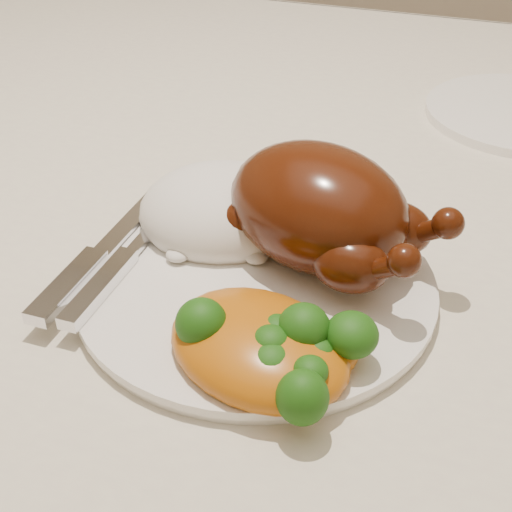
% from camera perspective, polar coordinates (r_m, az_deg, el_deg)
% --- Properties ---
extents(dining_table, '(1.60, 0.90, 0.76)m').
position_cam_1_polar(dining_table, '(0.73, 0.25, 0.69)').
color(dining_table, brown).
rests_on(dining_table, floor).
extents(tablecloth, '(1.73, 1.03, 0.18)m').
position_cam_1_polar(tablecloth, '(0.69, 0.27, 5.71)').
color(tablecloth, beige).
rests_on(tablecloth, dining_table).
extents(dinner_plate, '(0.31, 0.31, 0.01)m').
position_cam_1_polar(dinner_plate, '(0.50, 0.00, -2.38)').
color(dinner_plate, white).
rests_on(dinner_plate, tablecloth).
extents(roast_chicken, '(0.18, 0.14, 0.09)m').
position_cam_1_polar(roast_chicken, '(0.50, 5.31, 3.73)').
color(roast_chicken, '#4A1807').
rests_on(roast_chicken, dinner_plate).
extents(rice_mound, '(0.16, 0.15, 0.07)m').
position_cam_1_polar(rice_mound, '(0.55, -2.71, 3.55)').
color(rice_mound, white).
rests_on(rice_mound, dinner_plate).
extents(mac_and_cheese, '(0.15, 0.13, 0.05)m').
position_cam_1_polar(mac_and_cheese, '(0.43, 1.21, -7.27)').
color(mac_and_cheese, '#B7510B').
rests_on(mac_and_cheese, dinner_plate).
extents(cutlery, '(0.04, 0.19, 0.01)m').
position_cam_1_polar(cutlery, '(0.51, -12.08, -0.61)').
color(cutlery, silver).
rests_on(cutlery, dinner_plate).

